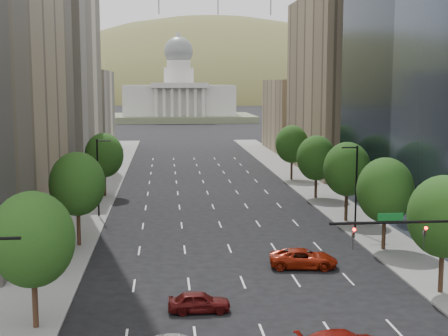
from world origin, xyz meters
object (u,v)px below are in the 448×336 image
object	(u,v)px
car_maroon	(199,302)
capitol	(179,100)
traffic_signal	(432,247)
car_red_far	(303,258)

from	to	relation	value
car_maroon	capitol	bearing A→B (deg)	-0.43
traffic_signal	capitol	size ratio (longest dim) A/B	0.15
traffic_signal	capitol	bearing A→B (deg)	92.74
capitol	car_maroon	xyz separation A→B (m)	(-3.70, -215.68, -7.87)
car_red_far	traffic_signal	bearing A→B (deg)	-151.76
traffic_signal	car_red_far	distance (m)	14.97
capitol	car_maroon	world-z (taller)	capitol
car_maroon	car_red_far	bearing A→B (deg)	-43.92
traffic_signal	car_red_far	bearing A→B (deg)	110.58
capitol	car_red_far	world-z (taller)	capitol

